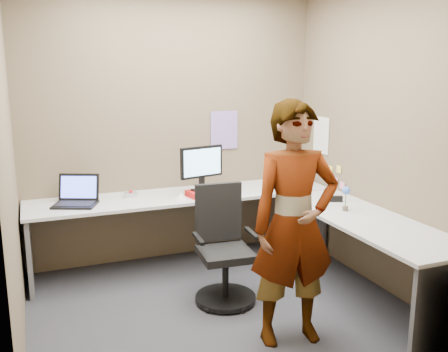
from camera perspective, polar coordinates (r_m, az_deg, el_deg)
name	(u,v)px	position (r m, az deg, el deg)	size (l,w,h in m)	color
ground	(219,307)	(4.28, -0.56, -14.71)	(3.00, 3.00, 0.00)	#27282D
wall_back	(173,127)	(5.08, -5.84, 5.54)	(3.00, 3.00, 0.00)	brown
wall_right	(378,136)	(4.60, 17.19, 4.35)	(2.70, 2.70, 0.00)	brown
wall_left	(8,159)	(3.61, -23.44, 1.83)	(2.70, 2.70, 0.00)	brown
desk	(249,220)	(4.54, 2.86, -5.06)	(2.98, 2.58, 0.73)	#BABABA
paper_ream	(202,193)	(4.81, -2.48, -1.98)	(0.28, 0.21, 0.06)	#B71512
monitor	(202,164)	(4.76, -2.57, 1.33)	(0.45, 0.17, 0.43)	black
laptop	(77,197)	(4.70, -16.47, -2.31)	(0.46, 0.42, 0.26)	black
trackball_mouse	(131,194)	(4.86, -10.62, -2.07)	(0.12, 0.08, 0.07)	#B7B7BC
origami	(181,195)	(4.73, -4.89, -2.22)	(0.10, 0.10, 0.06)	white
stapler	(334,199)	(4.71, 12.50, -2.56)	(0.15, 0.04, 0.06)	black
flower	(346,195)	(4.41, 13.76, -2.09)	(0.07, 0.07, 0.22)	brown
calendar_purple	(224,130)	(5.25, 0.02, 5.27)	(0.30, 0.01, 0.40)	#846BB7
calendar_white	(321,135)	(5.34, 11.04, 4.62)	(0.01, 0.28, 0.38)	white
sticky_note_a	(339,169)	(5.10, 13.00, 0.75)	(0.01, 0.07, 0.07)	#F2E059
sticky_note_b	(335,181)	(5.16, 12.62, -0.56)	(0.01, 0.07, 0.07)	pink
sticky_note_c	(342,185)	(5.07, 13.36, -1.06)	(0.01, 0.07, 0.07)	pink
sticky_note_d	(330,169)	(5.22, 12.06, 0.74)	(0.01, 0.07, 0.07)	#F2E059
office_chair	(223,255)	(4.25, -0.07, -9.04)	(0.51, 0.51, 0.97)	black
person	(294,225)	(3.53, 8.04, -5.53)	(0.63, 0.42, 1.74)	#999399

